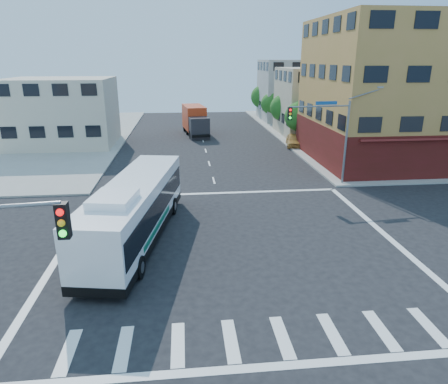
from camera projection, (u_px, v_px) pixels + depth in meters
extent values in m
plane|color=black|center=(232.00, 246.00, 22.82)|extent=(120.00, 120.00, 0.00)
cube|color=#98968D|center=(437.00, 130.00, 59.20)|extent=(50.00, 50.00, 0.15)
cube|color=#B37D40|center=(408.00, 92.00, 39.98)|extent=(18.00, 15.00, 14.00)
cube|color=#581514|center=(401.00, 141.00, 41.57)|extent=(18.09, 15.08, 4.00)
cube|color=maroon|center=(446.00, 139.00, 34.37)|extent=(16.00, 1.60, 0.51)
cube|color=tan|center=(324.00, 102.00, 55.10)|extent=(12.00, 10.00, 9.00)
cube|color=#A7A7A2|center=(297.00, 90.00, 68.15)|extent=(12.00, 10.00, 10.00)
cube|color=beige|center=(62.00, 112.00, 48.18)|extent=(12.00, 10.00, 8.00)
cylinder|color=slate|center=(346.00, 144.00, 32.94)|extent=(0.18, 0.18, 7.00)
cylinder|color=slate|center=(320.00, 106.00, 31.47)|extent=(5.01, 0.62, 0.12)
cube|color=black|center=(290.00, 114.00, 31.15)|extent=(0.32, 0.30, 1.00)
sphere|color=#FF0C0C|center=(291.00, 110.00, 30.90)|extent=(0.20, 0.20, 0.20)
sphere|color=yellow|center=(290.00, 114.00, 30.99)|extent=(0.20, 0.20, 0.20)
sphere|color=#19FF33|center=(290.00, 118.00, 31.09)|extent=(0.20, 0.20, 0.20)
cube|color=navy|center=(326.00, 103.00, 31.49)|extent=(1.80, 0.22, 0.28)
cube|color=gray|center=(380.00, 87.00, 31.98)|extent=(0.50, 0.22, 0.14)
cube|color=black|center=(63.00, 221.00, 10.60)|extent=(0.32, 0.30, 1.00)
sphere|color=#FF0C0C|center=(60.00, 212.00, 10.34)|extent=(0.20, 0.20, 0.20)
sphere|color=yellow|center=(61.00, 223.00, 10.44)|extent=(0.20, 0.20, 0.20)
sphere|color=#19FF33|center=(63.00, 234.00, 10.53)|extent=(0.20, 0.20, 0.20)
cylinder|color=#3D2816|center=(298.00, 136.00, 50.06)|extent=(0.28, 0.28, 1.92)
sphere|color=#1D5618|center=(299.00, 117.00, 49.30)|extent=(3.60, 3.60, 3.60)
sphere|color=#1D5618|center=(303.00, 109.00, 48.77)|extent=(2.52, 2.52, 2.52)
cylinder|color=#3D2816|center=(283.00, 125.00, 57.60)|extent=(0.28, 0.28, 1.99)
sphere|color=#1D5618|center=(283.00, 108.00, 56.80)|extent=(3.80, 3.80, 3.80)
sphere|color=#1D5618|center=(287.00, 101.00, 56.25)|extent=(2.66, 2.66, 2.66)
cylinder|color=#3D2816|center=(271.00, 118.00, 65.16)|extent=(0.28, 0.28, 1.89)
sphere|color=#1D5618|center=(271.00, 104.00, 64.42)|extent=(3.40, 3.40, 3.40)
sphere|color=#1D5618|center=(274.00, 98.00, 63.91)|extent=(2.38, 2.38, 2.38)
cylinder|color=#3D2816|center=(261.00, 111.00, 72.68)|extent=(0.28, 0.28, 2.03)
sphere|color=#1D5618|center=(262.00, 97.00, 71.85)|extent=(4.00, 4.00, 4.00)
sphere|color=#1D5618|center=(265.00, 91.00, 71.29)|extent=(2.80, 2.80, 2.80)
cube|color=black|center=(137.00, 230.00, 23.43)|extent=(5.12, 13.60, 0.50)
cube|color=white|center=(135.00, 209.00, 23.00)|extent=(5.10, 13.57, 3.15)
cube|color=black|center=(135.00, 206.00, 22.94)|extent=(5.08, 13.19, 1.38)
cube|color=black|center=(161.00, 176.00, 29.19)|extent=(2.57, 0.52, 1.49)
cube|color=#E5590C|center=(160.00, 161.00, 28.87)|extent=(2.09, 0.42, 0.31)
cube|color=white|center=(133.00, 184.00, 22.52)|extent=(4.99, 13.30, 0.13)
cube|color=white|center=(113.00, 199.00, 19.30)|extent=(2.37, 2.74, 0.40)
cube|color=#0A6948|center=(109.00, 225.00, 22.83)|extent=(1.08, 6.00, 0.31)
cube|color=#0A6948|center=(158.00, 226.00, 22.63)|extent=(1.08, 6.00, 0.31)
cylinder|color=black|center=(135.00, 205.00, 27.55)|extent=(0.53, 1.19, 1.15)
cylinder|color=#99999E|center=(133.00, 205.00, 27.56)|extent=(0.14, 0.57, 0.58)
cylinder|color=black|center=(173.00, 206.00, 27.37)|extent=(0.53, 1.19, 1.15)
cylinder|color=#99999E|center=(175.00, 206.00, 27.36)|extent=(0.14, 0.57, 0.58)
cylinder|color=black|center=(86.00, 265.00, 19.51)|extent=(0.53, 1.19, 1.15)
cylinder|color=#99999E|center=(83.00, 265.00, 19.52)|extent=(0.14, 0.57, 0.58)
cylinder|color=black|center=(139.00, 267.00, 19.33)|extent=(0.53, 1.19, 1.15)
cylinder|color=#99999E|center=(142.00, 267.00, 19.32)|extent=(0.14, 0.57, 0.58)
cube|color=#26252A|center=(199.00, 128.00, 52.92)|extent=(2.78, 2.69, 2.82)
cube|color=black|center=(200.00, 126.00, 51.83)|extent=(2.27, 0.38, 1.08)
cube|color=red|center=(194.00, 117.00, 56.45)|extent=(3.37, 6.36, 3.25)
cube|color=black|center=(196.00, 131.00, 55.78)|extent=(3.49, 8.91, 0.33)
cylinder|color=black|center=(191.00, 135.00, 53.15)|extent=(0.44, 1.11, 1.08)
cylinder|color=black|center=(207.00, 134.00, 53.64)|extent=(0.44, 1.11, 1.08)
cylinder|color=black|center=(187.00, 131.00, 56.05)|extent=(0.44, 1.11, 1.08)
cylinder|color=black|center=(203.00, 130.00, 56.55)|extent=(0.44, 1.11, 1.08)
cylinder|color=black|center=(184.00, 128.00, 58.55)|extent=(0.44, 1.11, 1.08)
cylinder|color=black|center=(200.00, 127.00, 59.05)|extent=(0.44, 1.11, 1.08)
imported|color=gold|center=(294.00, 140.00, 48.49)|extent=(2.58, 4.67, 1.50)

